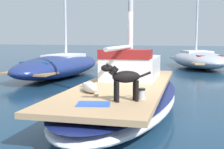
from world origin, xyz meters
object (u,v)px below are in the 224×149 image
deck_towel (94,104)px  moored_boat_far_astern (199,59)px  sailboat_main (124,97)px  coiled_rope (90,88)px  deck_winch (141,94)px  dog_white (90,87)px  moored_boat_port_side (59,65)px  dog_black (124,78)px

deck_towel → moored_boat_far_astern: bearing=84.0°
sailboat_main → coiled_rope: coiled_rope is taller
coiled_rope → deck_towel: 1.59m
deck_winch → deck_towel: bearing=-134.7°
dog_white → moored_boat_port_side: 7.98m
sailboat_main → coiled_rope: (-0.51, -1.02, 0.35)m
sailboat_main → coiled_rope: bearing=-116.7°
deck_winch → moored_boat_far_astern: size_ratio=0.03×
dog_black → moored_boat_port_side: 9.07m
dog_white → deck_towel: bearing=-66.1°
dog_white → deck_towel: 1.24m
dog_white → dog_black: bearing=-36.8°
deck_winch → deck_towel: 0.99m
dog_white → deck_winch: size_ratio=3.81×
deck_winch → moored_boat_far_astern: 13.38m
coiled_rope → dog_white: bearing=-68.5°
moored_boat_port_side → coiled_rope: bearing=-58.5°
dog_white → deck_winch: 1.26m
dog_white → moored_boat_far_astern: (1.97, 12.93, -0.24)m
moored_boat_far_astern → moored_boat_port_side: bearing=-135.0°
deck_towel → dog_black: bearing=46.4°
deck_winch → sailboat_main: bearing=114.4°
sailboat_main → deck_winch: deck_winch is taller
dog_black → deck_towel: size_ratio=1.51×
coiled_rope → moored_boat_far_astern: size_ratio=0.05×
sailboat_main → moored_boat_far_astern: moored_boat_far_astern is taller
deck_towel → dog_white: bearing=113.9°
sailboat_main → moored_boat_far_astern: (1.59, 11.57, 0.19)m
dog_black → sailboat_main: bearing=104.7°
dog_white → moored_boat_port_side: moored_boat_port_side is taller
dog_black → deck_towel: dog_black is taller
dog_black → moored_boat_far_astern: (1.05, 13.61, -0.55)m
deck_towel → moored_boat_far_astern: 14.13m
dog_white → coiled_rope: bearing=111.5°
deck_towel → moored_boat_port_side: moored_boat_port_side is taller
deck_towel → moored_boat_port_side: 9.20m
coiled_rope → deck_towel: (0.63, -1.46, -0.01)m
sailboat_main → deck_winch: bearing=-65.6°
dog_white → coiled_rope: size_ratio=2.47×
sailboat_main → deck_towel: 2.51m
sailboat_main → deck_winch: size_ratio=35.02×
dog_white → sailboat_main: bearing=74.3°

